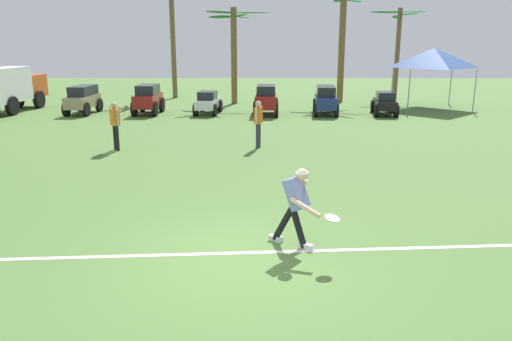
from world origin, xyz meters
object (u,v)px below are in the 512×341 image
Objects in this scene: parked_car_slot_a at (83,99)px; palm_tree_far_right at (398,41)px; teammate_near_sideline at (258,120)px; palm_tree_far_left at (173,27)px; box_truck at (5,88)px; frisbee_in_flight at (332,218)px; palm_tree_left_of_centre at (234,47)px; parked_car_slot_f at (385,103)px; palm_tree_right_of_centre at (342,36)px; teammate_midfield at (115,122)px; parked_car_slot_d at (266,99)px; parked_car_slot_b at (148,99)px; parked_car_slot_c at (208,102)px; frisbee_thrower at (296,203)px; event_tent at (434,58)px; parked_car_slot_e at (326,99)px.

palm_tree_far_right is at bearing 22.49° from parked_car_slot_a.
palm_tree_far_left reaches higher than teammate_near_sideline.
palm_tree_far_right reaches higher than box_truck.
frisbee_in_flight is 0.06× the size of box_truck.
palm_tree_far_right is at bearing 0.42° from palm_tree_far_left.
frisbee_in_flight is at bearing -82.90° from palm_tree_left_of_centre.
parked_car_slot_f is 0.37× the size of palm_tree_right_of_centre.
palm_tree_left_of_centre is 6.13m from palm_tree_right_of_centre.
teammate_midfield reaches higher than parked_car_slot_d.
box_truck reaches higher than teammate_near_sideline.
teammate_near_sideline reaches higher than parked_car_slot_b.
palm_tree_right_of_centre reaches higher than parked_car_slot_c.
box_truck is at bearing 178.69° from parked_car_slot_d.
teammate_near_sideline is 11.61m from parked_car_slot_a.
parked_car_slot_d is 7.36m from palm_tree_right_of_centre.
parked_car_slot_f is (14.55, -0.28, -0.16)m from parked_car_slot_a.
palm_tree_left_of_centre is at bearing 149.51° from parked_car_slot_f.
parked_car_slot_b is 11.37m from parked_car_slot_f.
frisbee_thrower is at bearing -69.34° from parked_car_slot_b.
frisbee_thrower is at bearing -108.45° from palm_tree_far_right.
palm_tree_right_of_centre is 5.20m from event_tent.
box_truck is (-3.73, 0.03, 0.51)m from parked_car_slot_a.
parked_car_slot_a is at bearing -159.60° from palm_tree_right_of_centre.
box_truck is 0.97× the size of palm_tree_right_of_centre.
frisbee_thrower is 16.16m from parked_car_slot_e.
box_truck is at bearing 179.51° from parked_car_slot_a.
teammate_midfield is at bearing -174.86° from teammate_near_sideline.
palm_tree_right_of_centre reaches higher than palm_tree_far_right.
palm_tree_right_of_centre is at bearing 73.62° from parked_car_slot_e.
parked_car_slot_b is 0.46× the size of palm_tree_left_of_centre.
palm_tree_right_of_centre is 1.80× the size of event_tent.
parked_car_slot_e is 15.48m from box_truck.
palm_tree_far_left is (3.34, 6.90, 3.48)m from parked_car_slot_a.
parked_car_slot_e is at bearing 81.01° from frisbee_thrower.
palm_tree_left_of_centre is (-4.58, 4.18, 2.40)m from parked_car_slot_e.
teammate_near_sideline is 0.66× the size of parked_car_slot_b.
parked_car_slot_a is at bearing 119.84° from frisbee_thrower.
parked_car_slot_b is at bearing 179.72° from parked_car_slot_e.
frisbee_in_flight is 0.14× the size of parked_car_slot_e.
box_truck is 10.30m from palm_tree_far_left.
palm_tree_right_of_centre is at bearing 79.20° from frisbee_thrower.
frisbee_thrower is 20.18m from event_tent.
frisbee_thrower is 0.27× the size of palm_tree_left_of_centre.
frisbee_in_flight is at bearing -51.11° from box_truck.
palm_tree_far_right is at bearing 16.72° from palm_tree_left_of_centre.
event_tent is (7.79, 18.91, 1.84)m from frisbee_in_flight.
frisbee_in_flight is at bearing -49.09° from frisbee_thrower.
palm_tree_far_right is at bearing 60.61° from teammate_near_sideline.
palm_tree_far_left is (-6.41, 23.58, 3.46)m from frisbee_in_flight.
parked_car_slot_d is 5.67m from parked_car_slot_f.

